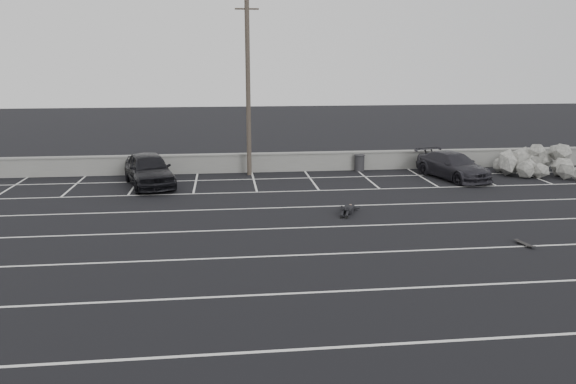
{
  "coord_description": "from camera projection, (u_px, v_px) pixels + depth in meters",
  "views": [
    {
      "loc": [
        -3.51,
        -16.95,
        6.12
      ],
      "look_at": [
        -1.02,
        4.65,
        1.0
      ],
      "focal_mm": 35.0,
      "sensor_mm": 36.0,
      "label": 1
    }
  ],
  "objects": [
    {
      "name": "car_right",
      "position": [
        453.0,
        166.0,
        29.62
      ],
      "size": [
        3.19,
        5.09,
        1.38
      ],
      "primitive_type": "imported",
      "rotation": [
        0.0,
        0.0,
        0.29
      ],
      "color": "#25242A",
      "rests_on": "ground"
    },
    {
      "name": "utility_pole",
      "position": [
        248.0,
        88.0,
        29.63
      ],
      "size": [
        1.24,
        0.25,
        9.3
      ],
      "color": "#4C4238",
      "rests_on": "ground"
    },
    {
      "name": "car_left",
      "position": [
        149.0,
        169.0,
        27.85
      ],
      "size": [
        3.31,
        5.25,
        1.67
      ],
      "primitive_type": "imported",
      "rotation": [
        0.0,
        0.0,
        0.3
      ],
      "color": "black",
      "rests_on": "ground"
    },
    {
      "name": "person",
      "position": [
        349.0,
        207.0,
        23.18
      ],
      "size": [
        2.33,
        2.69,
        0.42
      ],
      "primitive_type": null,
      "rotation": [
        0.0,
        0.0,
        -0.4
      ],
      "color": "black",
      "rests_on": "ground"
    },
    {
      "name": "stall_lines",
      "position": [
        312.0,
        217.0,
        22.44
      ],
      "size": [
        36.0,
        20.05,
        0.01
      ],
      "color": "silver",
      "rests_on": "ground"
    },
    {
      "name": "trash_bin",
      "position": [
        359.0,
        163.0,
        31.68
      ],
      "size": [
        0.75,
        0.75,
        0.93
      ],
      "rotation": [
        0.0,
        0.0,
        -0.26
      ],
      "color": "#2B2A2D",
      "rests_on": "ground"
    },
    {
      "name": "skateboard",
      "position": [
        524.0,
        244.0,
        18.97
      ],
      "size": [
        0.33,
        0.72,
        0.08
      ],
      "rotation": [
        0.0,
        0.0,
        0.22
      ],
      "color": "black",
      "rests_on": "ground"
    },
    {
      "name": "ground",
      "position": [
        336.0,
        254.0,
        18.18
      ],
      "size": [
        120.0,
        120.0,
        0.0
      ],
      "primitive_type": "plane",
      "color": "black",
      "rests_on": "ground"
    },
    {
      "name": "seawall",
      "position": [
        287.0,
        162.0,
        31.6
      ],
      "size": [
        50.0,
        0.45,
        1.06
      ],
      "color": "gray",
      "rests_on": "ground"
    },
    {
      "name": "riprap_pile",
      "position": [
        531.0,
        166.0,
        30.74
      ],
      "size": [
        4.6,
        4.06,
        1.32
      ],
      "color": "#9C9B92",
      "rests_on": "ground"
    }
  ]
}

